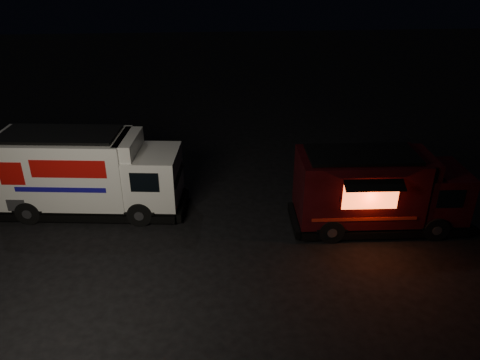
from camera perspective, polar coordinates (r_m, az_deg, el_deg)
name	(u,v)px	position (r m, az deg, el deg)	size (l,w,h in m)	color
ground	(179,254)	(14.36, -7.45, -8.96)	(80.00, 80.00, 0.00)	black
white_truck	(91,173)	(16.60, -17.75, 0.85)	(6.31, 2.15, 2.86)	silver
red_truck	(380,190)	(15.63, 16.72, -1.17)	(5.62, 2.07, 2.61)	#3A0A0E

